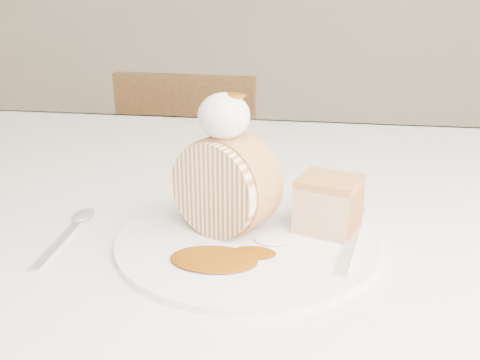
# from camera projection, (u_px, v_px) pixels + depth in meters

# --- Properties ---
(table) EXTENTS (1.40, 0.90, 0.75)m
(table) POSITION_uv_depth(u_px,v_px,m) (257.00, 253.00, 0.78)
(table) COLOR silver
(table) RESTS_ON ground
(chair_far) EXTENTS (0.40, 0.40, 0.81)m
(chair_far) POSITION_uv_depth(u_px,v_px,m) (197.00, 187.00, 1.60)
(chair_far) COLOR brown
(chair_far) RESTS_ON ground
(plate) EXTENTS (0.38, 0.38, 0.01)m
(plate) POSITION_uv_depth(u_px,v_px,m) (247.00, 239.00, 0.61)
(plate) COLOR white
(plate) RESTS_ON table
(roulade_slice) EXTENTS (0.13, 0.10, 0.11)m
(roulade_slice) POSITION_uv_depth(u_px,v_px,m) (225.00, 185.00, 0.61)
(roulade_slice) COLOR beige
(roulade_slice) RESTS_ON plate
(cake_chunk) EXTENTS (0.08, 0.08, 0.06)m
(cake_chunk) POSITION_uv_depth(u_px,v_px,m) (328.00, 207.00, 0.62)
(cake_chunk) COLOR #C18049
(cake_chunk) RESTS_ON plate
(whipped_cream) EXTENTS (0.06, 0.06, 0.05)m
(whipped_cream) POSITION_uv_depth(u_px,v_px,m) (224.00, 116.00, 0.58)
(whipped_cream) COLOR white
(whipped_cream) RESTS_ON roulade_slice
(caramel_drizzle) EXTENTS (0.03, 0.02, 0.01)m
(caramel_drizzle) POSITION_uv_depth(u_px,v_px,m) (233.00, 90.00, 0.57)
(caramel_drizzle) COLOR #6F3604
(caramel_drizzle) RESTS_ON whipped_cream
(caramel_pool) EXTENTS (0.11, 0.09, 0.00)m
(caramel_pool) POSITION_uv_depth(u_px,v_px,m) (214.00, 259.00, 0.56)
(caramel_pool) COLOR #6F3604
(caramel_pool) RESTS_ON plate
(fork) EXTENTS (0.05, 0.18, 0.00)m
(fork) POSITION_uv_depth(u_px,v_px,m) (349.00, 248.00, 0.58)
(fork) COLOR silver
(fork) RESTS_ON plate
(spoon) EXTENTS (0.03, 0.15, 0.00)m
(spoon) POSITION_uv_depth(u_px,v_px,m) (58.00, 244.00, 0.61)
(spoon) COLOR silver
(spoon) RESTS_ON table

